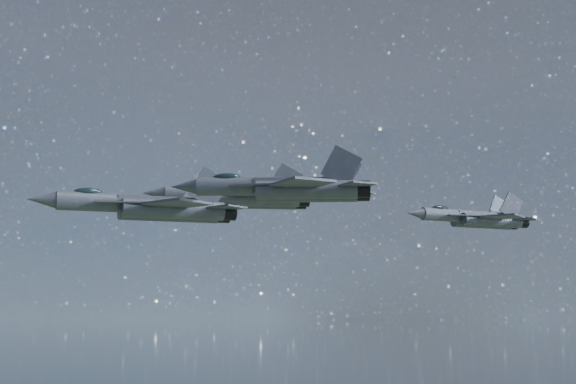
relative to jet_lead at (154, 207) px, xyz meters
name	(u,v)px	position (x,y,z in m)	size (l,w,h in m)	color
jet_lead	(154,207)	(0.00, 0.00, 0.00)	(18.57, 13.28, 4.75)	#363B44
jet_left	(243,197)	(13.30, 17.96, 3.86)	(19.61, 13.51, 4.92)	#363B44
jet_right	(291,188)	(9.08, -10.43, 0.64)	(16.72, 11.03, 4.28)	#363B44
jet_slot	(477,219)	(36.34, 6.27, 1.02)	(15.54, 10.92, 3.92)	#363B44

